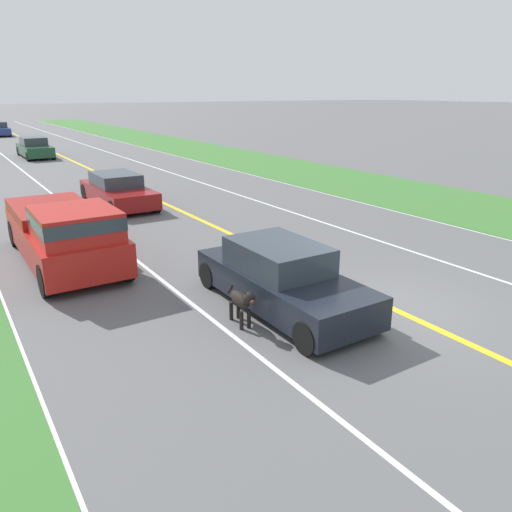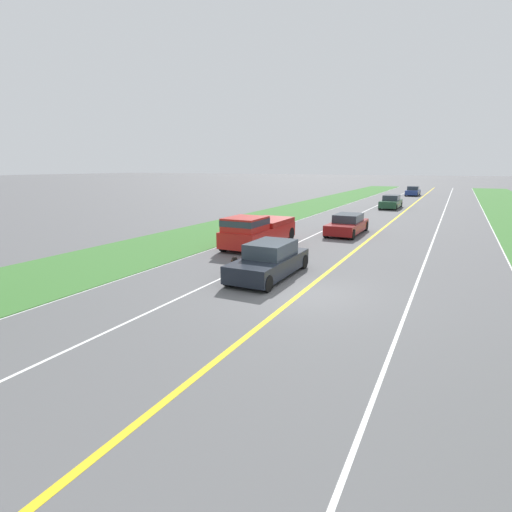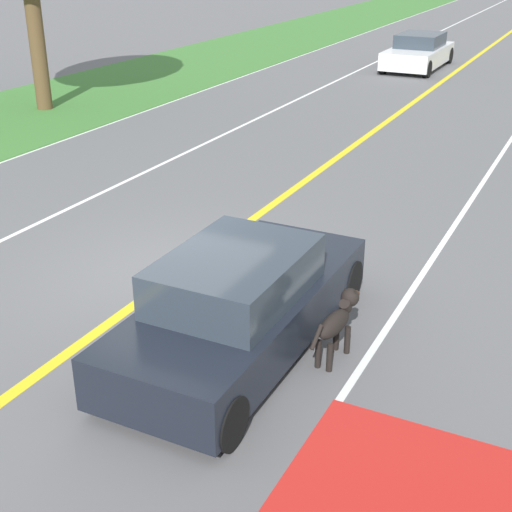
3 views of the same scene
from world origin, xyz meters
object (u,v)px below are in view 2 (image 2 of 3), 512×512
object	(u,v)px
ego_car	(269,261)
car_trailing_near	(347,225)
car_trailing_mid	(391,202)
dog	(239,262)
pickup_truck	(257,230)
car_trailing_far	(413,191)

from	to	relation	value
ego_car	car_trailing_near	world-z (taller)	ego_car
car_trailing_near	car_trailing_mid	size ratio (longest dim) A/B	1.01
dog	car_trailing_mid	distance (m)	30.52
ego_car	pickup_truck	bearing A→B (deg)	-59.00
pickup_truck	car_trailing_far	xyz separation A→B (m)	(-3.54, -45.90, -0.25)
dog	car_trailing_near	bearing A→B (deg)	-90.57
pickup_truck	car_trailing_near	size ratio (longest dim) A/B	1.20
ego_car	dog	world-z (taller)	ego_car
ego_car	pickup_truck	distance (m)	6.24
car_trailing_far	car_trailing_near	bearing A→B (deg)	89.84
ego_car	car_trailing_mid	bearing A→B (deg)	-90.45
pickup_truck	car_trailing_near	bearing A→B (deg)	-118.35
dog	car_trailing_mid	world-z (taller)	car_trailing_mid
dog	car_trailing_mid	size ratio (longest dim) A/B	0.26
car_trailing_near	dog	bearing A→B (deg)	83.34
ego_car	car_trailing_near	size ratio (longest dim) A/B	0.94
car_trailing_far	pickup_truck	bearing A→B (deg)	85.60
dog	car_trailing_mid	bearing A→B (deg)	-86.59
car_trailing_near	ego_car	bearing A→B (deg)	88.94
dog	car_trailing_far	distance (m)	51.62
pickup_truck	ego_car	bearing A→B (deg)	121.00
ego_car	car_trailing_near	bearing A→B (deg)	-91.06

